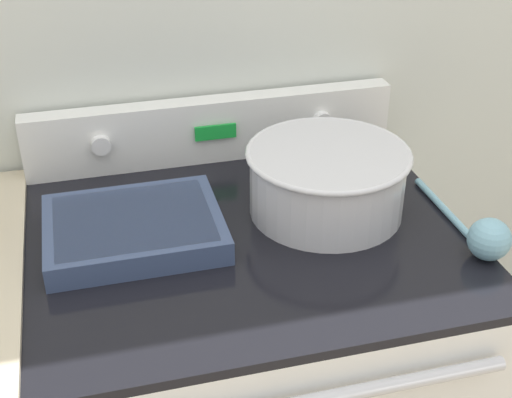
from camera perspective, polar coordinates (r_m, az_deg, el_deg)
The scene contains 4 objects.
control_panel at distance 1.57m, azimuth -3.49°, elevation 5.61°, with size 0.81×0.07×0.14m.
mixing_bowl at distance 1.37m, azimuth 5.72°, elevation 1.74°, with size 0.31×0.31×0.13m.
casserole_dish at distance 1.32m, azimuth -9.75°, elevation -2.24°, with size 0.32×0.25×0.05m.
ladle at distance 1.32m, azimuth 17.82°, elevation -2.87°, with size 0.08×0.31×0.08m.
Camera 1 is at (-0.27, -0.74, 1.64)m, focal length 50.00 mm.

